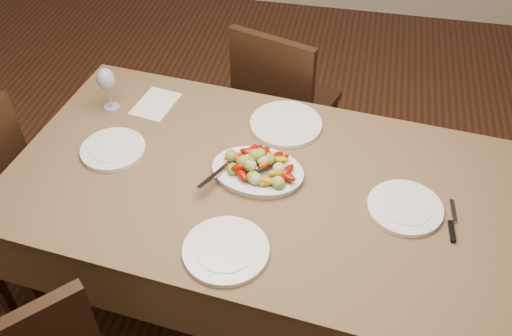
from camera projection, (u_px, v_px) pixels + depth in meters
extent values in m
plane|color=#3A1E11|center=(213.00, 323.00, 2.53)|extent=(6.00, 6.00, 0.00)
cube|color=brown|center=(256.00, 245.00, 2.37)|extent=(1.94, 1.22, 0.76)
ellipsoid|color=white|center=(258.00, 173.00, 2.12)|extent=(0.36, 0.28, 0.02)
cylinder|color=white|center=(113.00, 150.00, 2.22)|extent=(0.25, 0.25, 0.02)
cylinder|color=white|center=(405.00, 208.00, 1.99)|extent=(0.26, 0.26, 0.02)
cylinder|color=white|center=(286.00, 124.00, 2.33)|extent=(0.29, 0.29, 0.02)
cylinder|color=white|center=(226.00, 251.00, 1.86)|extent=(0.29, 0.29, 0.02)
cube|color=silver|center=(156.00, 104.00, 2.44)|extent=(0.18, 0.23, 0.00)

